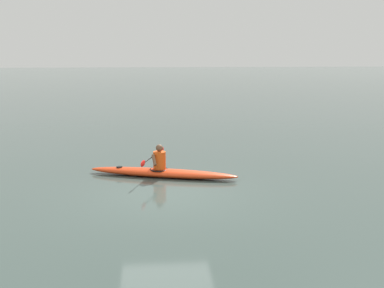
# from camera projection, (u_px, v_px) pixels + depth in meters

# --- Properties ---
(ground_plane) EXTENTS (160.00, 160.00, 0.00)m
(ground_plane) POSITION_uv_depth(u_px,v_px,m) (166.00, 195.00, 13.17)
(ground_plane) COLOR #384742
(kayak) EXTENTS (4.50, 1.91, 0.24)m
(kayak) POSITION_uv_depth(u_px,v_px,m) (162.00, 173.00, 14.96)
(kayak) COLOR red
(kayak) RESTS_ON ground
(kayaker) EXTENTS (0.74, 2.23, 0.74)m
(kayaker) POSITION_uv_depth(u_px,v_px,m) (159.00, 159.00, 14.90)
(kayaker) COLOR #E04C14
(kayaker) RESTS_ON kayak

